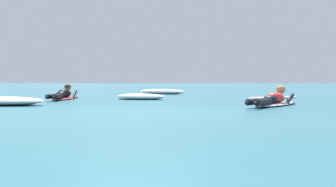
% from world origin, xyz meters
% --- Properties ---
extents(ground_plane, '(120.00, 120.00, 0.00)m').
position_xyz_m(ground_plane, '(0.00, 10.00, 0.00)').
color(ground_plane, '#2D6B7A').
extents(surfer_near, '(1.57, 2.48, 0.55)m').
position_xyz_m(surfer_near, '(2.89, 2.36, 0.14)').
color(surfer_near, silver).
rests_on(surfer_near, ground).
extents(surfer_far, '(0.76, 2.57, 0.54)m').
position_xyz_m(surfer_far, '(-3.44, 4.69, 0.14)').
color(surfer_far, '#E54C66').
rests_on(surfer_far, ground).
extents(drifting_surfboard, '(2.04, 1.75, 0.16)m').
position_xyz_m(drifting_surfboard, '(3.40, 6.40, 0.03)').
color(drifting_surfboard, white).
rests_on(drifting_surfboard, ground).
extents(whitewater_front, '(1.62, 0.81, 0.20)m').
position_xyz_m(whitewater_front, '(-0.95, 5.01, 0.09)').
color(whitewater_front, white).
rests_on(whitewater_front, ground).
extents(whitewater_mid_left, '(2.25, 1.20, 0.22)m').
position_xyz_m(whitewater_mid_left, '(-1.03, 10.04, 0.10)').
color(whitewater_mid_left, white).
rests_on(whitewater_mid_left, ground).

